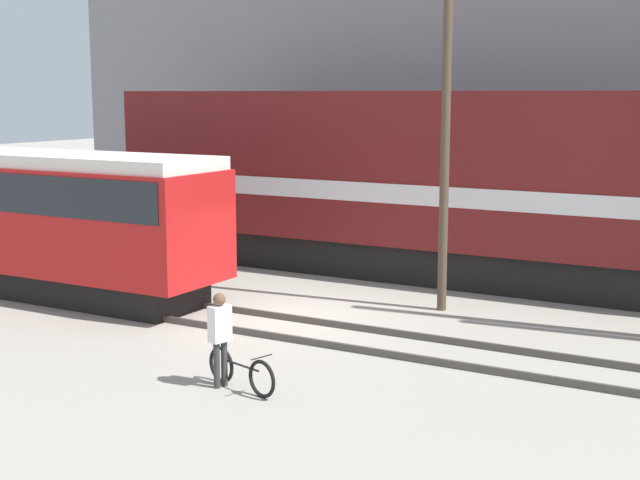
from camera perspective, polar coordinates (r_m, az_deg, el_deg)
The scene contains 9 objects.
ground_plane at distance 19.76m, azimuth -1.65°, elevation -5.03°, with size 120.00×120.00×0.00m, color #9E998C.
track_near at distance 18.96m, azimuth -3.14°, elevation -5.44°, with size 60.00×1.50×0.14m.
track_far at distance 24.59m, azimuth 5.16°, elevation -2.02°, with size 60.00×1.51×0.14m.
building_backdrop at distance 31.21m, azimuth 11.26°, elevation 13.63°, with size 30.94×6.00×14.64m.
freight_locomotive at distance 23.96m, azimuth 6.69°, elevation 3.79°, with size 17.90×3.04×5.57m.
streetcar at distance 22.66m, azimuth -16.98°, elevation 1.59°, with size 9.35×2.54×3.50m.
bicycle at distance 15.10m, azimuth -5.07°, elevation -8.38°, with size 1.66×0.63×0.70m.
person at distance 15.10m, azimuth -6.43°, elevation -5.78°, with size 0.31×0.41×1.63m.
utility_pole_left at distance 20.10m, azimuth 8.06°, elevation 8.13°, with size 0.21×0.21×9.02m.
Camera 1 is at (9.94, -16.35, 4.92)m, focal length 50.00 mm.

